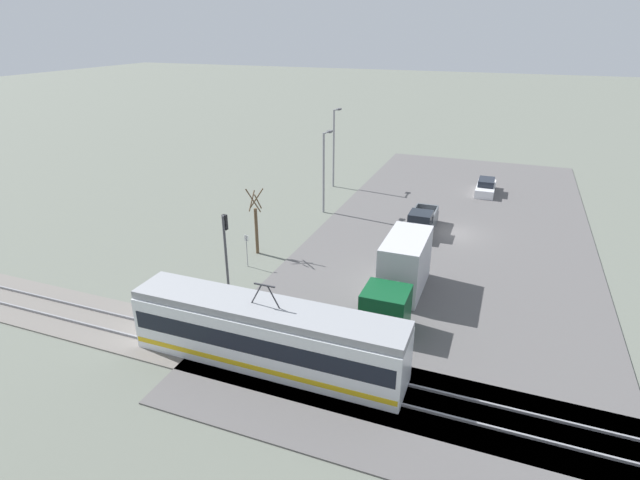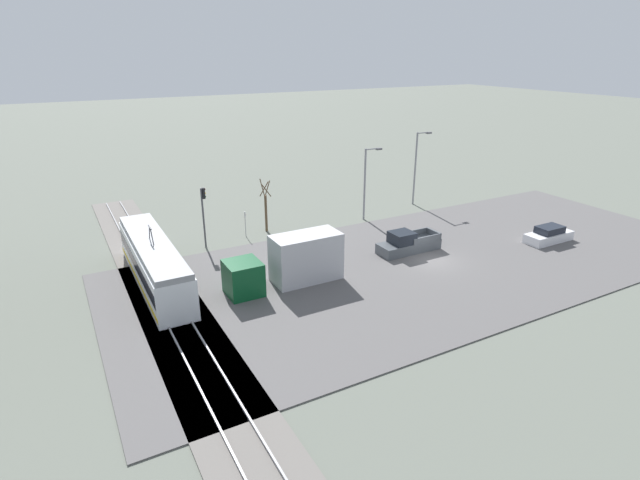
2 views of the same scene
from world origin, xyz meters
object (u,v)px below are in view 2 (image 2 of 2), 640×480
Objects in this scene: pickup_truck at (408,244)px; traffic_light_pole at (204,210)px; sedan_car_0 at (549,235)px; street_lamp_near_crossing at (417,163)px; street_tree at (266,208)px; light_rail_tram at (154,263)px; box_truck at (292,262)px; street_lamp_mid_block at (367,179)px; no_parking_sign at (245,222)px.

pickup_truck is 1.05× the size of traffic_light_pole.
sedan_car_0 is 16.11m from street_lamp_near_crossing.
traffic_light_pole is 6.52m from street_tree.
light_rail_tram reaches higher than box_truck.
street_tree is at bearing 38.63° from pickup_truck.
street_lamp_mid_block is (9.99, -13.20, 2.52)m from box_truck.
sedan_car_0 is at bearing -121.75° from no_parking_sign.
no_parking_sign is (-0.75, 20.47, -3.18)m from street_lamp_near_crossing.
no_parking_sign reaches higher than sedan_car_0.
pickup_truck is 1.21× the size of sedan_car_0.
street_lamp_near_crossing is 1.10× the size of street_lamp_mid_block.
no_parking_sign is (10.33, 10.83, 0.67)m from pickup_truck.
street_lamp_near_crossing reaches higher than no_parking_sign.
light_rail_tram is at bearing -104.01° from sedan_car_0.
street_lamp_near_crossing is at bearing -88.87° from street_tree.
no_parking_sign is (-0.40, 2.26, -0.86)m from street_tree.
no_parking_sign is at bearing -2.89° from box_truck.
no_parking_sign reaches higher than pickup_truck.
traffic_light_pole is at bearing -44.97° from light_rail_tram.
street_lamp_mid_block is at bearing -141.03° from sedan_car_0.
pickup_truck is 0.70× the size of street_lamp_near_crossing.
box_truck is 10.91m from traffic_light_pole.
pickup_truck is 2.36× the size of no_parking_sign.
sedan_car_0 is 17.69m from street_lamp_mid_block.
street_lamp_near_crossing is (0.36, -18.21, 2.33)m from street_tree.
street_lamp_near_crossing is (11.84, -21.03, 2.90)m from box_truck.
street_lamp_near_crossing reaches higher than box_truck.
street_tree is 18.36m from street_lamp_near_crossing.
box_truck is 1.09× the size of street_lamp_near_crossing.
street_lamp_near_crossing is (11.09, -9.64, 3.85)m from pickup_truck.
box_truck reaches higher than no_parking_sign.
no_parking_sign is at bearing 92.11° from street_lamp_near_crossing.
sedan_car_0 is 0.58× the size of street_lamp_near_crossing.
no_parking_sign is at bearing -56.22° from light_rail_tram.
light_rail_tram is 2.76× the size of street_tree.
street_lamp_mid_block is (9.24, -1.80, 3.47)m from pickup_truck.
pickup_truck reaches higher than sedan_car_0.
traffic_light_pole is (9.45, 14.86, 2.70)m from pickup_truck.
street_tree is 2.12× the size of no_parking_sign.
traffic_light_pole is at bearing 89.31° from street_lamp_mid_block.
box_truck is at bearing -98.21° from sedan_car_0.
street_lamp_near_crossing reaches higher than sedan_car_0.
street_tree is at bearing -125.11° from sedan_car_0.
street_lamp_mid_block is (-1.48, -10.38, 1.95)m from street_tree.
traffic_light_pole is 0.67× the size of street_lamp_near_crossing.
box_truck is 1.88× the size of sedan_car_0.
no_parking_sign is at bearing 85.08° from street_lamp_mid_block.
light_rail_tram is 22.86m from street_lamp_mid_block.
box_truck reaches higher than sedan_car_0.
no_parking_sign is at bearing -77.56° from traffic_light_pole.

